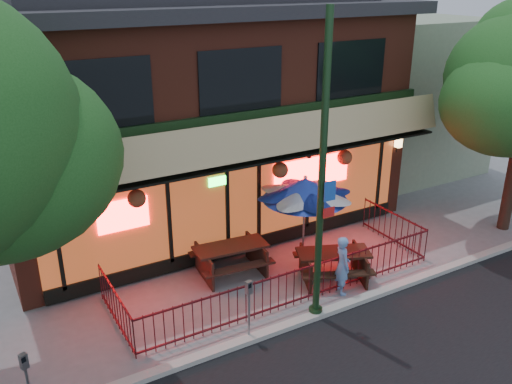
% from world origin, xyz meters
% --- Properties ---
extents(ground, '(80.00, 80.00, 0.00)m').
position_xyz_m(ground, '(0.00, 0.00, 0.00)').
color(ground, gray).
rests_on(ground, ground).
extents(curb, '(80.00, 0.25, 0.12)m').
position_xyz_m(curb, '(0.00, -0.50, 0.06)').
color(curb, '#999993').
rests_on(curb, ground).
extents(restaurant_building, '(12.96, 9.49, 8.05)m').
position_xyz_m(restaurant_building, '(0.00, 7.11, 4.13)').
color(restaurant_building, maroon).
rests_on(restaurant_building, ground).
extents(neighbor_building, '(6.00, 7.00, 6.00)m').
position_xyz_m(neighbor_building, '(9.00, 7.70, 3.00)').
color(neighbor_building, gray).
rests_on(neighbor_building, ground).
extents(patio_fence, '(8.44, 2.62, 1.00)m').
position_xyz_m(patio_fence, '(0.00, 0.50, 0.63)').
color(patio_fence, '#420E15').
rests_on(patio_fence, ground).
extents(street_light, '(0.43, 0.32, 7.00)m').
position_xyz_m(street_light, '(0.00, -0.40, 3.15)').
color(street_light, '#163319').
rests_on(street_light, ground).
extents(picnic_table_left, '(2.09, 1.68, 0.83)m').
position_xyz_m(picnic_table_left, '(-0.83, 2.33, 0.55)').
color(picnic_table_left, '#381B14').
rests_on(picnic_table_left, ground).
extents(picnic_table_right, '(2.30, 2.07, 0.81)m').
position_xyz_m(picnic_table_right, '(1.36, 0.73, 0.53)').
color(picnic_table_right, black).
rests_on(picnic_table_right, ground).
extents(patio_umbrella, '(2.28, 2.28, 2.61)m').
position_xyz_m(patio_umbrella, '(1.17, 1.83, 2.23)').
color(patio_umbrella, gray).
rests_on(patio_umbrella, ground).
extents(pedestrian, '(0.51, 0.65, 1.56)m').
position_xyz_m(pedestrian, '(1.15, 0.10, 0.78)').
color(pedestrian, '#6189C2').
rests_on(pedestrian, ground).
extents(parking_meter_near, '(0.15, 0.13, 1.47)m').
position_xyz_m(parking_meter_near, '(-1.81, -0.40, 1.00)').
color(parking_meter_near, gray).
rests_on(parking_meter_near, ground).
extents(parking_meter_far, '(0.16, 0.15, 1.43)m').
position_xyz_m(parking_meter_far, '(-6.33, -0.48, 0.97)').
color(parking_meter_far, gray).
rests_on(parking_meter_far, ground).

